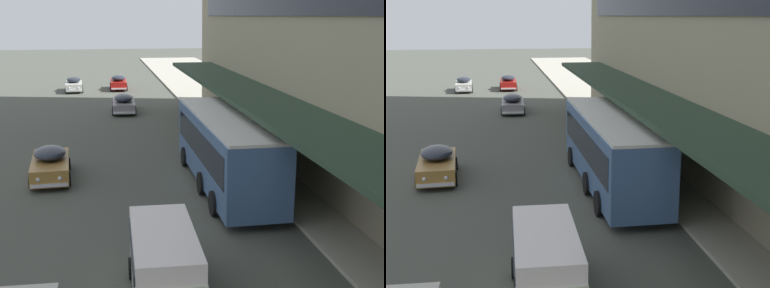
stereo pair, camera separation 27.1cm
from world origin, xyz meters
TOP-DOWN VIEW (x-y plane):
  - transit_bus_kerbside_front at (4.39, 15.13)m, footprint 2.80×11.23m
  - sedan_lead_near at (0.75, 49.35)m, footprint 1.85×4.56m
  - sedan_far_back at (0.71, 35.52)m, footprint 2.00×5.00m
  - sedan_second_mid at (-3.85, 48.70)m, footprint 1.92×4.56m
  - sedan_oncoming_front at (-3.59, 17.78)m, footprint 2.04×4.69m
  - vw_van at (0.50, 5.87)m, footprint 1.98×4.59m

SIDE VIEW (x-z plane):
  - sedan_second_mid at x=-3.85m, z-range -0.01..1.47m
  - sedan_far_back at x=0.71m, z-range -0.01..1.49m
  - sedan_oncoming_front at x=-3.59m, z-range -0.01..1.52m
  - sedan_lead_near at x=0.75m, z-range -0.01..1.53m
  - vw_van at x=0.50m, z-range 0.12..2.08m
  - transit_bus_kerbside_front at x=4.39m, z-range 0.24..3.56m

